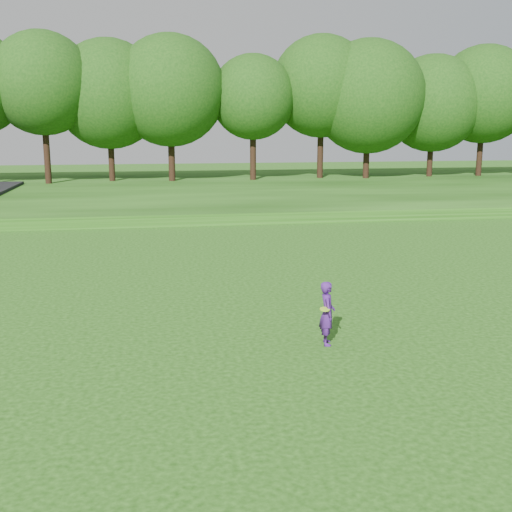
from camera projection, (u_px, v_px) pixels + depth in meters
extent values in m
plane|color=#173D0B|center=(287.00, 366.00, 13.49)|extent=(140.00, 140.00, 0.00)
cube|color=#173D0B|center=(189.00, 190.00, 46.27)|extent=(130.00, 30.00, 0.60)
cube|color=gray|center=(205.00, 223.00, 32.80)|extent=(130.00, 1.60, 0.04)
imported|color=#481A77|center=(327.00, 313.00, 14.71)|extent=(0.42, 0.59, 1.49)
cylinder|color=#ABE724|center=(325.00, 309.00, 14.48)|extent=(0.23, 0.23, 0.06)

